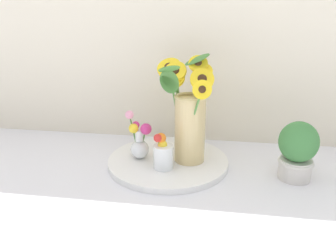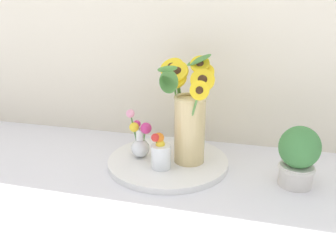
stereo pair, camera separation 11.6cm
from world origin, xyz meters
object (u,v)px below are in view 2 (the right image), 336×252
(serving_tray, at_px, (168,161))
(vase_bulb_right, at_px, (140,140))
(mason_jar_sunflowers, at_px, (188,116))
(vase_small_center, at_px, (161,153))
(potted_plant, at_px, (298,156))

(serving_tray, relative_size, vase_bulb_right, 2.42)
(serving_tray, distance_m, vase_bulb_right, 0.13)
(mason_jar_sunflowers, xyz_separation_m, vase_small_center, (-0.08, -0.09, -0.11))
(serving_tray, height_order, potted_plant, potted_plant)
(vase_bulb_right, bearing_deg, potted_plant, -3.65)
(vase_small_center, distance_m, vase_bulb_right, 0.12)
(mason_jar_sunflowers, xyz_separation_m, vase_bulb_right, (-0.18, -0.02, -0.10))
(vase_small_center, bearing_deg, serving_tray, 85.18)
(vase_small_center, bearing_deg, potted_plant, 4.04)
(vase_small_center, height_order, vase_bulb_right, vase_bulb_right)
(mason_jar_sunflowers, distance_m, vase_small_center, 0.16)
(vase_small_center, xyz_separation_m, potted_plant, (0.44, 0.03, 0.03))
(serving_tray, xyz_separation_m, vase_small_center, (-0.01, -0.08, 0.06))
(vase_bulb_right, xyz_separation_m, potted_plant, (0.54, -0.03, 0.02))
(vase_bulb_right, bearing_deg, mason_jar_sunflowers, 7.23)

